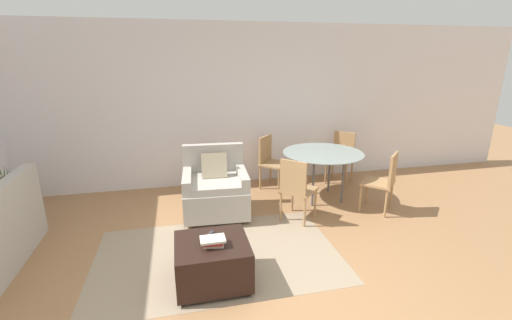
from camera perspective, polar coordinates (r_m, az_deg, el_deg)
ground_plane at (r=3.41m, az=-0.99°, el=-23.26°), size 20.00×20.00×0.00m
wall_back at (r=5.94m, az=-7.81°, el=8.77°), size 12.00×0.06×2.75m
area_rug at (r=4.11m, az=-6.34°, el=-15.48°), size 2.76×1.73×0.01m
armchair at (r=4.95m, az=-6.80°, el=-4.88°), size 0.94×0.92×0.96m
ottoman at (r=3.57m, az=-7.26°, el=-16.34°), size 0.72×0.66×0.45m
book_stack at (r=3.40m, az=-7.14°, el=-13.27°), size 0.24×0.20×0.08m
tv_remote_primary at (r=3.49m, az=-7.34°, el=-13.12°), size 0.12×0.14×0.01m
tv_remote_secondary at (r=3.60m, az=-7.71°, el=-12.16°), size 0.10×0.14×0.01m
potted_plant at (r=5.95m, az=-35.57°, el=-6.01°), size 0.34×0.34×0.93m
dining_table at (r=5.44m, az=11.08°, el=0.53°), size 1.25×1.25×0.77m
dining_chair_near_left at (r=4.67m, az=6.72°, el=-4.33°), size 0.59×0.59×0.90m
dining_chair_near_right at (r=5.25m, az=20.61°, el=-2.90°), size 0.59×0.59×0.90m
dining_chair_far_left at (r=5.87m, az=2.38°, el=0.24°), size 0.59×0.59×0.90m
dining_chair_far_right at (r=6.35m, az=14.10°, el=1.01°), size 0.59×0.59×0.90m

